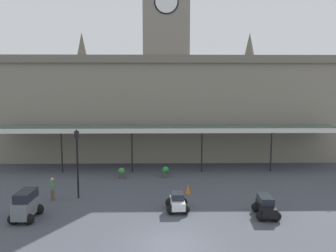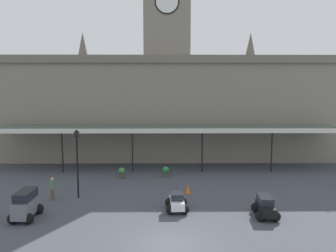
% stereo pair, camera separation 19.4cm
% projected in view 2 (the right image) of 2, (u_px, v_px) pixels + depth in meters
% --- Properties ---
extents(ground_plane, '(140.00, 140.00, 0.00)m').
position_uv_depth(ground_plane, '(170.00, 245.00, 18.36)').
color(ground_plane, '#41444D').
extents(station_building, '(40.49, 5.63, 20.74)m').
position_uv_depth(station_building, '(167.00, 100.00, 39.06)').
color(station_building, gray).
rests_on(station_building, ground).
extents(entrance_canopy, '(33.15, 3.26, 4.24)m').
position_uv_depth(entrance_canopy, '(167.00, 128.00, 34.44)').
color(entrance_canopy, '#38564C').
rests_on(entrance_canopy, ground).
extents(car_white_sedan, '(1.58, 2.09, 1.19)m').
position_uv_depth(car_white_sedan, '(177.00, 203.00, 23.35)').
color(car_white_sedan, silver).
rests_on(car_white_sedan, ground).
extents(car_grey_van, '(1.61, 2.41, 1.77)m').
position_uv_depth(car_grey_van, '(26.00, 206.00, 21.92)').
color(car_grey_van, slate).
rests_on(car_grey_van, ground).
extents(car_black_estate, '(1.64, 2.31, 1.27)m').
position_uv_depth(car_black_estate, '(265.00, 208.00, 22.31)').
color(car_black_estate, black).
rests_on(car_black_estate, ground).
extents(pedestrian_beside_cars, '(0.34, 0.34, 1.67)m').
position_uv_depth(pedestrian_beside_cars, '(53.00, 188.00, 25.41)').
color(pedestrian_beside_cars, brown).
rests_on(pedestrian_beside_cars, ground).
extents(victorian_lamppost, '(0.30, 0.30, 5.07)m').
position_uv_depth(victorian_lamppost, '(77.00, 156.00, 25.63)').
color(victorian_lamppost, black).
rests_on(victorian_lamppost, ground).
extents(traffic_cone, '(0.40, 0.40, 0.70)m').
position_uv_depth(traffic_cone, '(188.00, 189.00, 27.03)').
color(traffic_cone, orange).
rests_on(traffic_cone, ground).
extents(planter_near_kerb, '(0.60, 0.60, 0.96)m').
position_uv_depth(planter_near_kerb, '(122.00, 173.00, 31.35)').
color(planter_near_kerb, '#47423D').
rests_on(planter_near_kerb, ground).
extents(planter_forecourt_centre, '(0.60, 0.60, 0.96)m').
position_uv_depth(planter_forecourt_centre, '(166.00, 172.00, 31.75)').
color(planter_forecourt_centre, '#47423D').
rests_on(planter_forecourt_centre, ground).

